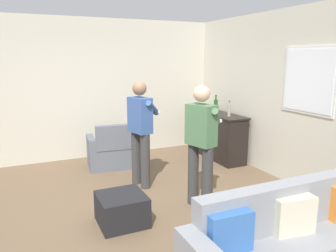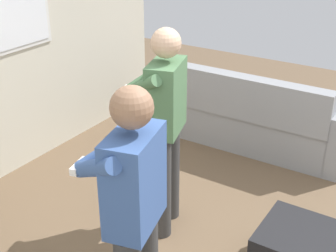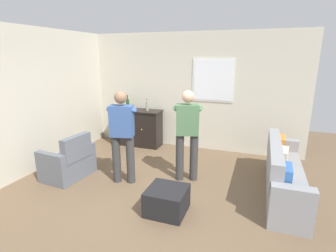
# 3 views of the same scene
# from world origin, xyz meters

# --- Properties ---
(ground) EXTENTS (10.40, 10.40, 0.00)m
(ground) POSITION_xyz_m (0.00, 0.00, 0.00)
(ground) COLOR brown
(wall_back_with_window) EXTENTS (5.20, 0.15, 2.80)m
(wall_back_with_window) POSITION_xyz_m (0.01, 2.66, 1.41)
(wall_back_with_window) COLOR beige
(wall_back_with_window) RESTS_ON ground
(wall_side_left) EXTENTS (0.12, 5.20, 2.80)m
(wall_side_left) POSITION_xyz_m (-2.66, 0.00, 1.40)
(wall_side_left) COLOR beige
(wall_side_left) RESTS_ON ground
(couch) EXTENTS (0.57, 2.27, 0.87)m
(couch) POSITION_xyz_m (2.01, 0.88, 0.34)
(couch) COLOR gray
(couch) RESTS_ON ground
(armchair) EXTENTS (0.72, 0.94, 0.85)m
(armchair) POSITION_xyz_m (-1.78, 0.17, 0.29)
(armchair) COLOR slate
(armchair) RESTS_ON ground
(sideboard_cabinet) EXTENTS (1.31, 0.49, 0.93)m
(sideboard_cabinet) POSITION_xyz_m (-1.40, 2.30, 0.47)
(sideboard_cabinet) COLOR black
(sideboard_cabinet) RESTS_ON ground
(bottle_wine_green) EXTENTS (0.07, 0.07, 0.30)m
(bottle_wine_green) POSITION_xyz_m (-1.08, 2.28, 1.05)
(bottle_wine_green) COLOR gray
(bottle_wine_green) RESTS_ON sideboard_cabinet
(bottle_liquor_amber) EXTENTS (0.08, 0.08, 0.35)m
(bottle_liquor_amber) POSITION_xyz_m (-1.66, 2.35, 1.06)
(bottle_liquor_amber) COLOR #1E4C23
(bottle_liquor_amber) RESTS_ON sideboard_cabinet
(ottoman) EXTENTS (0.57, 0.57, 0.37)m
(ottoman) POSITION_xyz_m (0.38, -0.30, 0.19)
(ottoman) COLOR black
(ottoman) RESTS_ON ground
(person_standing_left) EXTENTS (0.54, 0.51, 1.68)m
(person_standing_left) POSITION_xyz_m (-0.70, 0.35, 0.94)
(person_standing_left) COLOR #383838
(person_standing_left) RESTS_ON ground
(person_standing_right) EXTENTS (0.53, 0.52, 1.68)m
(person_standing_right) POSITION_xyz_m (0.36, 0.83, 0.94)
(person_standing_right) COLOR #383838
(person_standing_right) RESTS_ON ground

